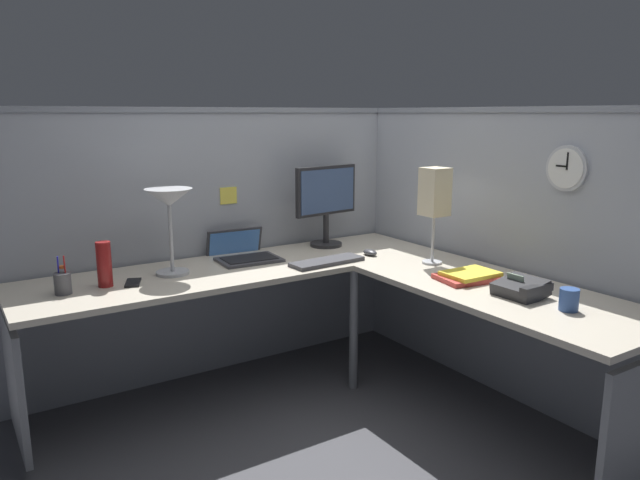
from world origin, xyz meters
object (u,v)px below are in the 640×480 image
(monitor, at_px, (326,200))
(book_stack, at_px, (468,276))
(computer_mouse, at_px, (370,252))
(coffee_mug, at_px, (569,300))
(office_phone, at_px, (522,289))
(laptop, at_px, (242,253))
(cell_phone, at_px, (133,283))
(thermos_flask, at_px, (104,264))
(keyboard, at_px, (327,262))
(wall_clock, at_px, (567,168))
(pen_cup, at_px, (63,283))
(desk_lamp_dome, at_px, (169,205))
(desk_lamp_paper, at_px, (435,195))

(monitor, height_order, book_stack, monitor)
(computer_mouse, distance_m, coffee_mug, 1.25)
(office_phone, relative_size, coffee_mug, 2.18)
(office_phone, distance_m, book_stack, 0.33)
(computer_mouse, xyz_separation_m, office_phone, (0.08, -1.02, 0.02))
(laptop, distance_m, computer_mouse, 0.74)
(cell_phone, relative_size, thermos_flask, 0.65)
(keyboard, relative_size, wall_clock, 1.95)
(laptop, bearing_deg, coffee_mug, -65.04)
(thermos_flask, relative_size, book_stack, 0.71)
(book_stack, bearing_deg, monitor, 98.75)
(monitor, height_order, cell_phone, monitor)
(book_stack, xyz_separation_m, wall_clock, (0.37, -0.25, 0.54))
(computer_mouse, bearing_deg, thermos_flask, 172.96)
(thermos_flask, bearing_deg, coffee_mug, -42.65)
(monitor, bearing_deg, book_stack, -81.25)
(laptop, relative_size, coffee_mug, 4.16)
(laptop, xyz_separation_m, pen_cup, (-1.00, -0.19, 0.03))
(keyboard, relative_size, desk_lamp_dome, 0.97)
(monitor, bearing_deg, wall_clock, -67.75)
(wall_clock, bearing_deg, book_stack, 145.90)
(monitor, bearing_deg, coffee_mug, -83.99)
(cell_phone, xyz_separation_m, thermos_flask, (-0.12, 0.02, 0.10))
(office_phone, bearing_deg, keyboard, 112.24)
(monitor, bearing_deg, cell_phone, -171.22)
(keyboard, height_order, desk_lamp_dome, desk_lamp_dome)
(wall_clock, bearing_deg, coffee_mug, -139.21)
(coffee_mug, bearing_deg, desk_lamp_dome, 129.31)
(monitor, xyz_separation_m, wall_clock, (0.53, -1.29, 0.27))
(thermos_flask, distance_m, office_phone, 1.96)
(computer_mouse, relative_size, office_phone, 0.50)
(keyboard, xyz_separation_m, book_stack, (0.40, -0.66, 0.01))
(pen_cup, height_order, office_phone, pen_cup)
(desk_lamp_paper, bearing_deg, computer_mouse, 116.85)
(monitor, height_order, thermos_flask, monitor)
(keyboard, relative_size, book_stack, 1.38)
(desk_lamp_paper, xyz_separation_m, coffee_mug, (-0.08, -0.91, -0.34))
(office_phone, xyz_separation_m, coffee_mug, (0.01, -0.23, 0.01))
(keyboard, bearing_deg, book_stack, -62.01)
(computer_mouse, relative_size, book_stack, 0.33)
(laptop, distance_m, thermos_flask, 0.83)
(office_phone, height_order, desk_lamp_paper, desk_lamp_paper)
(office_phone, bearing_deg, computer_mouse, 94.71)
(thermos_flask, relative_size, wall_clock, 1.00)
(desk_lamp_dome, height_order, office_phone, desk_lamp_dome)
(desk_lamp_dome, relative_size, office_phone, 2.13)
(pen_cup, distance_m, cell_phone, 0.32)
(computer_mouse, bearing_deg, keyboard, -175.23)
(keyboard, xyz_separation_m, office_phone, (0.40, -0.99, 0.03))
(cell_phone, distance_m, thermos_flask, 0.16)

